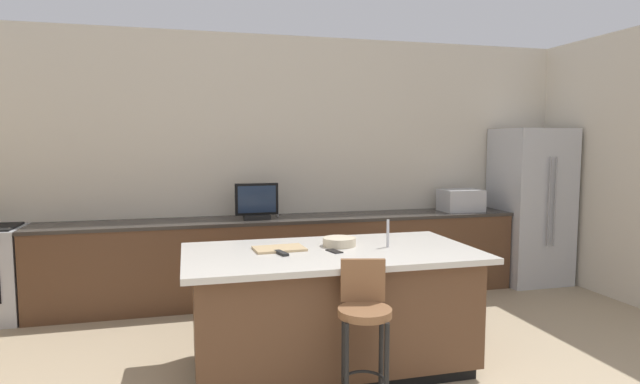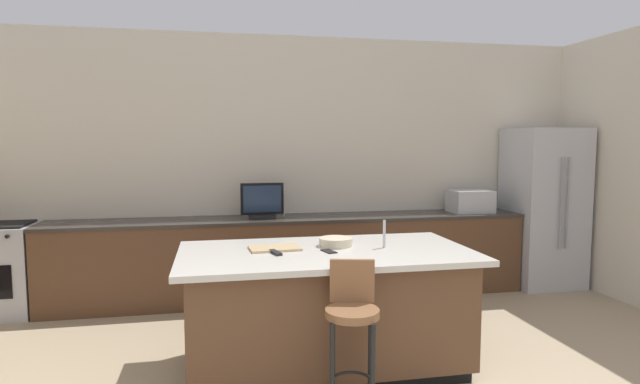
{
  "view_description": "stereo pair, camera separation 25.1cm",
  "coord_description": "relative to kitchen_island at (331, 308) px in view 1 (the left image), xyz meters",
  "views": [
    {
      "loc": [
        -1.1,
        -1.63,
        1.75
      ],
      "look_at": [
        0.06,
        2.8,
        1.31
      ],
      "focal_mm": 29.03,
      "sensor_mm": 36.0,
      "label": 1
    },
    {
      "loc": [
        -0.85,
        -1.69,
        1.75
      ],
      "look_at": [
        0.06,
        2.8,
        1.31
      ],
      "focal_mm": 29.03,
      "sensor_mm": 36.0,
      "label": 2
    }
  ],
  "objects": [
    {
      "name": "refrigerator",
      "position": [
        3.1,
        1.8,
        0.49
      ],
      "size": [
        0.81,
        0.77,
        1.92
      ],
      "color": "#B7BABF",
      "rests_on": "ground_plane"
    },
    {
      "name": "tv_monitor",
      "position": [
        -0.33,
        1.81,
        0.62
      ],
      "size": [
        0.47,
        0.16,
        0.39
      ],
      "color": "black",
      "rests_on": "counter_back"
    },
    {
      "name": "cell_phone",
      "position": [
        0.01,
        -0.06,
        0.46
      ],
      "size": [
        0.11,
        0.16,
        0.01
      ],
      "primitive_type": "cube",
      "rotation": [
        0.0,
        0.0,
        0.27
      ],
      "color": "black",
      "rests_on": "kitchen_island"
    },
    {
      "name": "wall_back",
      "position": [
        0.04,
        2.25,
        1.01
      ],
      "size": [
        7.56,
        0.12,
        2.97
      ],
      "primitive_type": "cube",
      "color": "beige",
      "rests_on": "ground_plane"
    },
    {
      "name": "sink_faucet_island",
      "position": [
        0.46,
        0.0,
        0.57
      ],
      "size": [
        0.02,
        0.02,
        0.22
      ],
      "primitive_type": "cylinder",
      "color": "#B2B2B7",
      "rests_on": "kitchen_island"
    },
    {
      "name": "fruit_bowl",
      "position": [
        0.11,
        0.14,
        0.49
      ],
      "size": [
        0.26,
        0.26,
        0.07
      ],
      "primitive_type": "cylinder",
      "color": "beige",
      "rests_on": "kitchen_island"
    },
    {
      "name": "counter_back",
      "position": [
        0.03,
        1.87,
        -0.02
      ],
      "size": [
        5.32,
        0.62,
        0.92
      ],
      "color": "brown",
      "rests_on": "ground_plane"
    },
    {
      "name": "bar_stool_center",
      "position": [
        0.01,
        -0.74,
        0.13
      ],
      "size": [
        0.35,
        0.37,
        1.0
      ],
      "rotation": [
        0.0,
        0.0,
        -0.24
      ],
      "color": "brown",
      "rests_on": "ground_plane"
    },
    {
      "name": "tv_remote",
      "position": [
        -0.39,
        -0.05,
        0.47
      ],
      "size": [
        0.09,
        0.18,
        0.02
      ],
      "primitive_type": "cube",
      "rotation": [
        0.0,
        0.0,
        0.26
      ],
      "color": "black",
      "rests_on": "kitchen_island"
    },
    {
      "name": "sink_faucet_back",
      "position": [
        -0.07,
        1.97,
        0.56
      ],
      "size": [
        0.02,
        0.02,
        0.24
      ],
      "primitive_type": "cylinder",
      "color": "#B2B2B7",
      "rests_on": "counter_back"
    },
    {
      "name": "microwave",
      "position": [
        2.17,
        1.87,
        0.58
      ],
      "size": [
        0.48,
        0.36,
        0.26
      ],
      "primitive_type": "cube",
      "color": "#B7BABF",
      "rests_on": "counter_back"
    },
    {
      "name": "kitchen_island",
      "position": [
        0.0,
        0.0,
        0.0
      ],
      "size": [
        2.22,
        1.17,
        0.93
      ],
      "color": "black",
      "rests_on": "ground_plane"
    },
    {
      "name": "cutting_board",
      "position": [
        -0.38,
        0.11,
        0.46
      ],
      "size": [
        0.4,
        0.28,
        0.02
      ],
      "primitive_type": "cube",
      "rotation": [
        0.0,
        0.0,
        0.07
      ],
      "color": "tan",
      "rests_on": "kitchen_island"
    }
  ]
}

